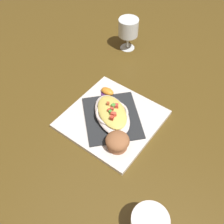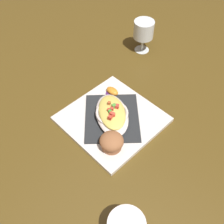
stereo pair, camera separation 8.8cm
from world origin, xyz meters
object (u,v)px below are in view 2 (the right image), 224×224
(gratin_dish, at_px, (112,113))
(square_plate, at_px, (112,119))
(stemmed_glass, at_px, (144,31))
(muffin, at_px, (112,142))
(orange_garnish, at_px, (112,92))

(gratin_dish, bearing_deg, square_plate, -133.10)
(square_plate, distance_m, stemmed_glass, 0.42)
(muffin, xyz_separation_m, orange_garnish, (-0.19, -0.12, -0.02))
(square_plate, distance_m, muffin, 0.12)
(gratin_dish, bearing_deg, muffin, 30.90)
(square_plate, relative_size, orange_garnish, 5.03)
(orange_garnish, bearing_deg, square_plate, 31.58)
(muffin, relative_size, orange_garnish, 1.26)
(muffin, distance_m, stemmed_glass, 0.52)
(square_plate, bearing_deg, gratin_dish, 46.90)
(muffin, xyz_separation_m, stemmed_glass, (-0.49, -0.15, 0.05))
(square_plate, relative_size, stemmed_glass, 2.15)
(stemmed_glass, bearing_deg, muffin, 17.13)
(orange_garnish, bearing_deg, gratin_dish, 31.59)
(gratin_dish, xyz_separation_m, muffin, (0.10, 0.06, 0.00))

